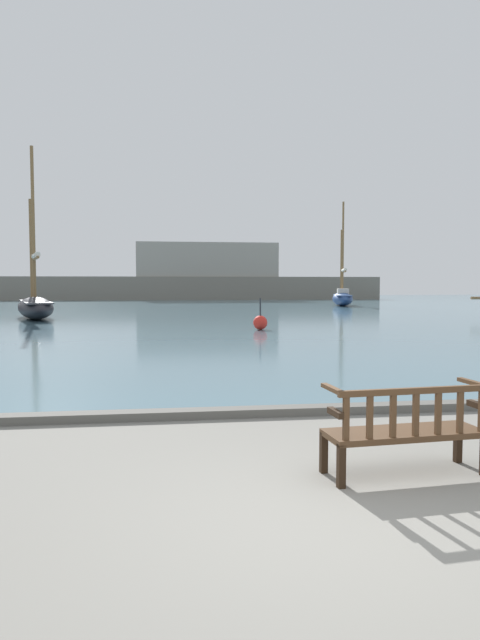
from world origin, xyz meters
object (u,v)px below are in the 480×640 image
park_bench (406,429)px  sailboat_mid_starboard (35,305)px  sailboat_nearest_port (342,297)px  channel_buoy (260,322)px

park_bench → sailboat_mid_starboard: 27.23m
sailboat_mid_starboard → sailboat_nearest_port: size_ratio=1.04×
sailboat_nearest_port → channel_buoy: sailboat_nearest_port is taller
sailboat_mid_starboard → channel_buoy: size_ratio=7.07×
park_bench → sailboat_mid_starboard: (-8.96, 25.71, 0.34)m
park_bench → sailboat_nearest_port: 42.24m
sailboat_nearest_port → channel_buoy: 25.79m
park_bench → sailboat_mid_starboard: sailboat_mid_starboard is taller
sailboat_mid_starboard → sailboat_nearest_port: (21.45, 14.63, 0.03)m
park_bench → sailboat_nearest_port: (12.49, 40.35, 0.37)m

